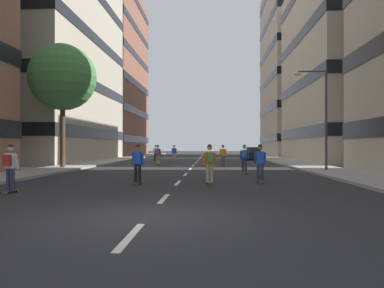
# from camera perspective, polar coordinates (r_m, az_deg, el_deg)

# --- Properties ---
(ground_plane) EXTENTS (157.14, 157.14, 0.00)m
(ground_plane) POSITION_cam_1_polar(r_m,az_deg,el_deg) (35.20, 0.47, -3.03)
(ground_plane) COLOR #28282B
(sidewalk_left) EXTENTS (3.17, 72.02, 0.14)m
(sidewalk_left) POSITION_cam_1_polar(r_m,az_deg,el_deg) (39.93, -12.78, -2.59)
(sidewalk_left) COLOR #9E9991
(sidewalk_left) RESTS_ON ground_plane
(sidewalk_right) EXTENTS (3.17, 72.02, 0.14)m
(sidewalk_right) POSITION_cam_1_polar(r_m,az_deg,el_deg) (39.21, 14.40, -2.63)
(sidewalk_right) COLOR #9E9991
(sidewalk_right) RESTS_ON ground_plane
(lane_markings) EXTENTS (0.16, 62.20, 0.01)m
(lane_markings) POSITION_cam_1_polar(r_m,az_deg,el_deg) (37.01, 0.60, -2.89)
(lane_markings) COLOR silver
(lane_markings) RESTS_ON ground_plane
(building_left_mid) EXTENTS (16.44, 22.62, 35.45)m
(building_left_mid) POSITION_cam_1_polar(r_m,az_deg,el_deg) (47.74, -24.24, 19.50)
(building_left_mid) COLOR #B2A893
(building_left_mid) RESTS_ON ground_plane
(building_left_far) EXTENTS (16.44, 20.66, 27.57)m
(building_left_far) POSITION_cam_1_polar(r_m,az_deg,el_deg) (66.35, -15.40, 10.34)
(building_left_far) COLOR brown
(building_left_far) RESTS_ON ground_plane
(building_right_mid) EXTENTS (16.44, 19.35, 20.29)m
(building_right_mid) POSITION_cam_1_polar(r_m,az_deg,el_deg) (44.45, 26.61, 10.84)
(building_right_mid) COLOR #BCB29E
(building_right_mid) RESTS_ON ground_plane
(building_right_far) EXTENTS (16.44, 18.47, 28.61)m
(building_right_far) POSITION_cam_1_polar(r_m,az_deg,el_deg) (65.56, 18.75, 10.93)
(building_right_far) COLOR #BCB29E
(building_right_far) RESTS_ON ground_plane
(parked_car_near) EXTENTS (1.82, 4.40, 1.52)m
(parked_car_near) POSITION_cam_1_polar(r_m,az_deg,el_deg) (44.94, 9.33, -1.53)
(parked_car_near) COLOR black
(parked_car_near) RESTS_ON ground_plane
(street_tree_near) EXTENTS (4.84, 4.84, 8.99)m
(street_tree_near) POSITION_cam_1_polar(r_m,az_deg,el_deg) (28.97, -19.30, 9.66)
(street_tree_near) COLOR #4C3823
(street_tree_near) RESTS_ON sidewalk_left
(streetlamp_right) EXTENTS (2.13, 0.30, 6.50)m
(streetlamp_right) POSITION_cam_1_polar(r_m,az_deg,el_deg) (25.47, 19.17, 5.23)
(streetlamp_right) COLOR #3F3F44
(streetlamp_right) RESTS_ON sidewalk_right
(skater_0) EXTENTS (0.57, 0.92, 1.78)m
(skater_0) POSITION_cam_1_polar(r_m,az_deg,el_deg) (39.97, -5.62, -1.28)
(skater_0) COLOR brown
(skater_0) RESTS_ON ground_plane
(skater_1) EXTENTS (0.53, 0.90, 1.78)m
(skater_1) POSITION_cam_1_polar(r_m,az_deg,el_deg) (39.98, -2.78, -1.28)
(skater_1) COLOR brown
(skater_1) RESTS_ON ground_plane
(skater_2) EXTENTS (0.56, 0.92, 1.78)m
(skater_2) POSITION_cam_1_polar(r_m,az_deg,el_deg) (32.98, -5.30, -1.45)
(skater_2) COLOR brown
(skater_2) RESTS_ON ground_plane
(skater_3) EXTENTS (0.56, 0.92, 1.78)m
(skater_3) POSITION_cam_1_polar(r_m,az_deg,el_deg) (16.59, -8.36, -2.77)
(skater_3) COLOR brown
(skater_3) RESTS_ON ground_plane
(skater_4) EXTENTS (0.53, 0.90, 1.78)m
(skater_4) POSITION_cam_1_polar(r_m,az_deg,el_deg) (17.33, 10.46, -2.66)
(skater_4) COLOR brown
(skater_4) RESTS_ON ground_plane
(skater_5) EXTENTS (0.56, 0.92, 1.78)m
(skater_5) POSITION_cam_1_polar(r_m,az_deg,el_deg) (16.36, 2.75, -2.71)
(skater_5) COLOR brown
(skater_5) RESTS_ON ground_plane
(skater_6) EXTENTS (0.55, 0.92, 1.78)m
(skater_6) POSITION_cam_1_polar(r_m,az_deg,el_deg) (22.97, 8.07, -1.99)
(skater_6) COLOR brown
(skater_6) RESTS_ON ground_plane
(skater_7) EXTENTS (0.55, 0.92, 1.78)m
(skater_7) POSITION_cam_1_polar(r_m,az_deg,el_deg) (14.89, -26.24, -2.93)
(skater_7) COLOR brown
(skater_7) RESTS_ON ground_plane
(skater_8) EXTENTS (0.57, 0.92, 1.78)m
(skater_8) POSITION_cam_1_polar(r_m,az_deg,el_deg) (29.81, 4.79, -1.64)
(skater_8) COLOR brown
(skater_8) RESTS_ON ground_plane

